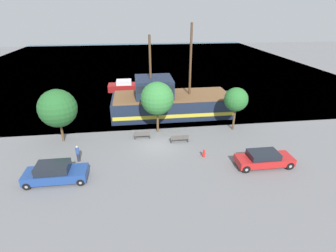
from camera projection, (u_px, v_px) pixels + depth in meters
ground_plane at (158, 145)px, 26.79m from camera, size 160.00×160.00×0.00m
water_surface at (141, 63)px, 66.52m from camera, size 80.00×80.00×0.00m
pirate_ship at (170, 101)px, 33.93m from camera, size 16.60×5.93×11.31m
moored_boat_dockside at (127, 86)px, 44.34m from camera, size 6.21×2.60×1.76m
parked_car_curb_front at (55, 173)px, 20.99m from camera, size 4.89×1.98×1.61m
parked_car_curb_mid at (264, 159)px, 23.06m from camera, size 4.96×1.93×1.40m
fire_hydrant at (204, 153)px, 24.57m from camera, size 0.42×0.25×0.76m
bench_promenade_east at (142, 135)px, 27.98m from camera, size 1.69×0.45×0.85m
bench_promenade_west at (180, 139)px, 27.20m from camera, size 1.87×0.45×0.85m
pedestrian_walking_near at (78, 153)px, 23.75m from camera, size 0.32×0.32×1.57m
tree_row_east at (58, 108)px, 26.19m from camera, size 3.84×3.84×5.59m
tree_row_mideast at (157, 99)px, 28.15m from camera, size 3.59×3.59×5.74m
tree_row_midwest at (236, 100)px, 28.88m from camera, size 2.64×2.64×4.94m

